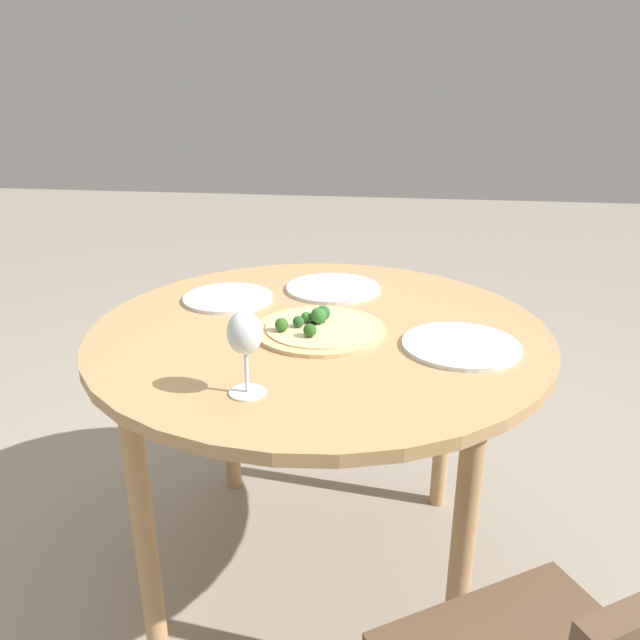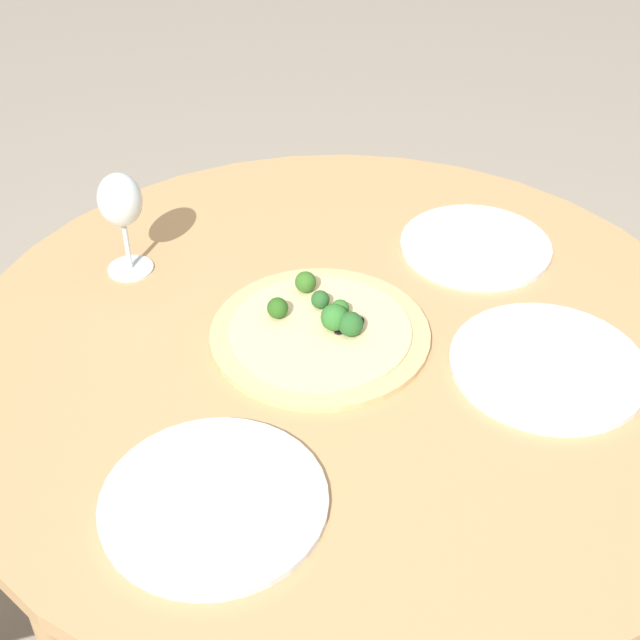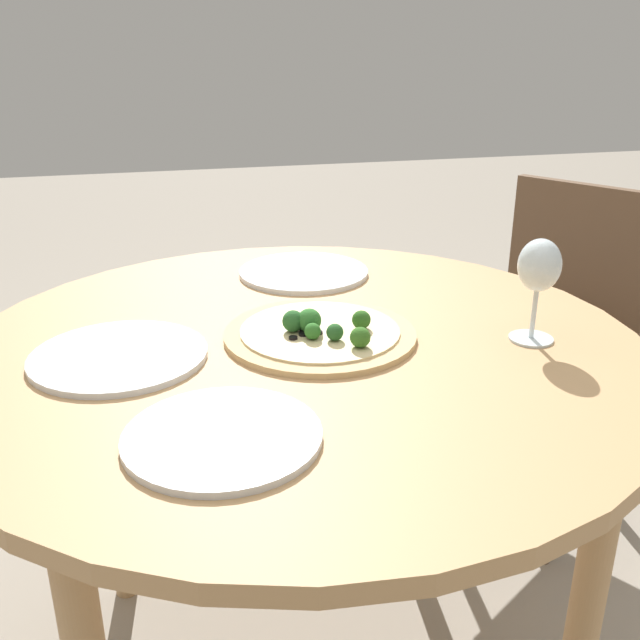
{
  "view_description": "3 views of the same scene",
  "coord_description": "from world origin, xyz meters",
  "px_view_note": "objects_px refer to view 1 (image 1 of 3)",
  "views": [
    {
      "loc": [
        -0.2,
        1.4,
        1.31
      ],
      "look_at": [
        -0.01,
        0.03,
        0.78
      ],
      "focal_mm": 35.0,
      "sensor_mm": 36.0,
      "label": 1
    },
    {
      "loc": [
        -0.97,
        -0.19,
        1.55
      ],
      "look_at": [
        -0.01,
        0.03,
        0.78
      ],
      "focal_mm": 50.0,
      "sensor_mm": 36.0,
      "label": 2
    },
    {
      "loc": [
        1.04,
        -0.23,
        1.21
      ],
      "look_at": [
        -0.01,
        0.03,
        0.78
      ],
      "focal_mm": 40.0,
      "sensor_mm": 36.0,
      "label": 3
    }
  ],
  "objects_px": {
    "pizza": "(318,328)",
    "plate_far": "(332,288)",
    "wine_glass": "(245,336)",
    "plate_near": "(461,345)",
    "plate_side": "(228,298)"
  },
  "relations": [
    {
      "from": "plate_near",
      "to": "plate_side",
      "type": "relative_size",
      "value": 1.09
    },
    {
      "from": "wine_glass",
      "to": "plate_far",
      "type": "bearing_deg",
      "value": -97.47
    },
    {
      "from": "plate_near",
      "to": "plate_far",
      "type": "distance_m",
      "value": 0.5
    },
    {
      "from": "wine_glass",
      "to": "plate_near",
      "type": "relative_size",
      "value": 0.63
    },
    {
      "from": "wine_glass",
      "to": "plate_side",
      "type": "height_order",
      "value": "wine_glass"
    },
    {
      "from": "plate_far",
      "to": "plate_side",
      "type": "distance_m",
      "value": 0.3
    },
    {
      "from": "pizza",
      "to": "plate_side",
      "type": "height_order",
      "value": "pizza"
    },
    {
      "from": "pizza",
      "to": "plate_side",
      "type": "relative_size",
      "value": 1.29
    },
    {
      "from": "plate_near",
      "to": "wine_glass",
      "type": "bearing_deg",
      "value": 33.58
    },
    {
      "from": "wine_glass",
      "to": "plate_side",
      "type": "bearing_deg",
      "value": -70.49
    },
    {
      "from": "pizza",
      "to": "plate_far",
      "type": "xyz_separation_m",
      "value": [
        0.01,
        -0.32,
        -0.0
      ]
    },
    {
      "from": "plate_far",
      "to": "plate_side",
      "type": "relative_size",
      "value": 1.1
    },
    {
      "from": "pizza",
      "to": "plate_near",
      "type": "height_order",
      "value": "pizza"
    },
    {
      "from": "wine_glass",
      "to": "plate_near",
      "type": "distance_m",
      "value": 0.52
    },
    {
      "from": "pizza",
      "to": "wine_glass",
      "type": "relative_size",
      "value": 1.87
    }
  ]
}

